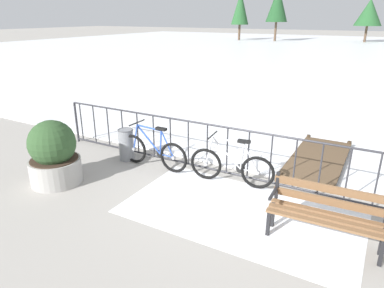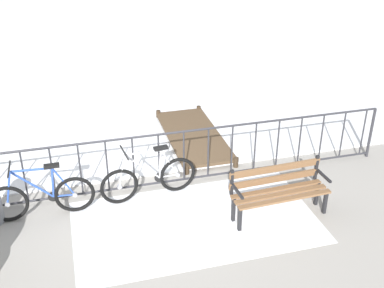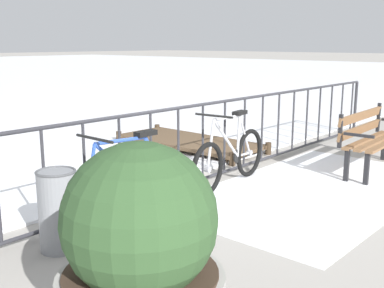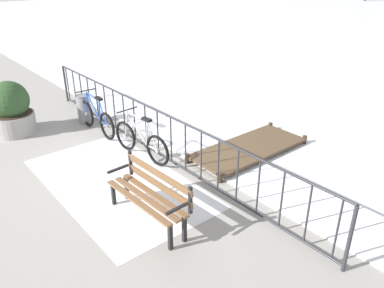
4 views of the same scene
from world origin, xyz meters
The scene contains 7 objects.
ground_plane centered at (0.00, 0.00, 0.00)m, with size 160.00×160.00×0.00m, color #9E9991.
snow_patch centered at (0.56, -1.20, 0.00)m, with size 3.91×2.17×0.01m, color white.
railing_fence centered at (0.00, 0.00, 0.56)m, with size 9.06×0.06×1.07m.
bicycle_near_railing centered at (-0.01, -0.28, 0.37)m, with size 1.71×0.52×0.97m.
bicycle_second centered at (-1.80, -0.38, 0.37)m, with size 1.71×0.52×0.97m.
park_bench centered at (1.92, -1.32, 0.51)m, with size 1.62×0.55×0.89m.
wooden_dock centered at (1.30, 1.61, 0.12)m, with size 1.10×2.73×0.20m.
Camera 2 is at (-1.15, -7.27, 4.72)m, focal length 44.92 mm.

